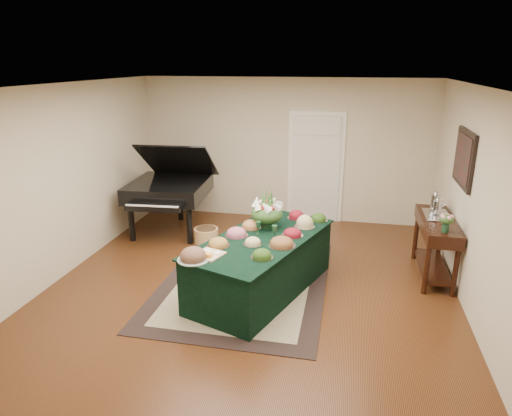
% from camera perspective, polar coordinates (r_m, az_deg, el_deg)
% --- Properties ---
extents(ground, '(6.00, 6.00, 0.00)m').
position_cam_1_polar(ground, '(6.43, -0.56, -9.75)').
color(ground, black).
rests_on(ground, ground).
extents(area_rug, '(2.27, 3.17, 0.01)m').
position_cam_1_polar(area_rug, '(6.55, -1.40, -9.16)').
color(area_rug, black).
rests_on(area_rug, ground).
extents(kitchen_doorway, '(1.05, 0.07, 2.10)m').
position_cam_1_polar(kitchen_doorway, '(8.77, 7.45, 4.88)').
color(kitchen_doorway, white).
rests_on(kitchen_doorway, ground).
extents(buffet_table, '(1.79, 2.52, 0.77)m').
position_cam_1_polar(buffet_table, '(6.15, 0.71, -7.06)').
color(buffet_table, black).
rests_on(buffet_table, ground).
extents(food_platters, '(1.65, 2.03, 0.13)m').
position_cam_1_polar(food_platters, '(5.99, 0.66, -3.27)').
color(food_platters, silver).
rests_on(food_platters, buffet_table).
extents(cutting_board, '(0.40, 0.40, 0.10)m').
position_cam_1_polar(cutting_board, '(5.51, -5.81, -5.48)').
color(cutting_board, tan).
rests_on(cutting_board, buffet_table).
extents(green_goblets, '(0.31, 0.18, 0.18)m').
position_cam_1_polar(green_goblets, '(6.03, 1.30, -2.71)').
color(green_goblets, '#15361F').
rests_on(green_goblets, buffet_table).
extents(floral_centerpiece, '(0.45, 0.45, 0.45)m').
position_cam_1_polar(floral_centerpiece, '(6.27, 1.40, -0.19)').
color(floral_centerpiece, '#15361F').
rests_on(floral_centerpiece, buffet_table).
extents(grand_piano, '(1.50, 1.68, 1.65)m').
position_cam_1_polar(grand_piano, '(8.29, -10.79, 2.44)').
color(grand_piano, black).
rests_on(grand_piano, ground).
extents(wicker_basket, '(0.41, 0.41, 0.26)m').
position_cam_1_polar(wicker_basket, '(7.87, -6.23, -3.45)').
color(wicker_basket, '#A97744').
rests_on(wicker_basket, ground).
extents(mahogany_sideboard, '(0.45, 1.38, 0.87)m').
position_cam_1_polar(mahogany_sideboard, '(6.94, 21.64, -2.83)').
color(mahogany_sideboard, black).
rests_on(mahogany_sideboard, ground).
extents(tea_service, '(0.34, 0.58, 0.30)m').
position_cam_1_polar(tea_service, '(7.09, 21.60, 0.27)').
color(tea_service, silver).
rests_on(tea_service, mahogany_sideboard).
extents(pink_bouquet, '(0.20, 0.20, 0.25)m').
position_cam_1_polar(pink_bouquet, '(6.36, 22.71, -1.38)').
color(pink_bouquet, '#15361F').
rests_on(pink_bouquet, mahogany_sideboard).
extents(wall_painting, '(0.05, 0.95, 0.75)m').
position_cam_1_polar(wall_painting, '(6.71, 24.56, 5.68)').
color(wall_painting, black).
rests_on(wall_painting, ground).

